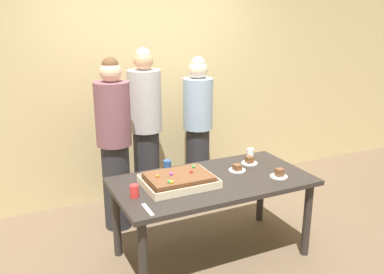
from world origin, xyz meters
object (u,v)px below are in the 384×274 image
object	(u,v)px
person_serving_front	(146,129)
person_striped_tie_right	(198,126)
sheet_cake	(179,180)
plated_slice_near_right	(279,174)
cake_server_utensil	(148,210)
party_table	(212,189)
plated_slice_near_left	(249,161)
person_green_shirt_behind	(114,143)
drink_cup_far_end	(250,154)
drink_cup_middle	(134,191)
plated_slice_far_left	(237,169)
drink_cup_nearest	(167,166)

from	to	relation	value
person_serving_front	person_striped_tie_right	size ratio (longest dim) A/B	1.07
sheet_cake	plated_slice_near_right	bearing A→B (deg)	-14.49
cake_server_utensil	party_table	bearing A→B (deg)	23.82
plated_slice_near_left	person_green_shirt_behind	distance (m)	1.30
plated_slice_near_left	person_striped_tie_right	size ratio (longest dim) A/B	0.09
drink_cup_far_end	person_green_shirt_behind	distance (m)	1.31
plated_slice_near_left	person_green_shirt_behind	bearing A→B (deg)	148.15
drink_cup_middle	person_green_shirt_behind	bearing A→B (deg)	83.74
sheet_cake	plated_slice_near_left	size ratio (longest dim) A/B	3.87
sheet_cake	drink_cup_far_end	xyz separation A→B (m)	(0.88, 0.28, 0.01)
plated_slice_near_left	plated_slice_far_left	bearing A→B (deg)	-151.32
sheet_cake	person_striped_tie_right	xyz separation A→B (m)	(0.74, 1.15, 0.08)
plated_slice_near_left	person_serving_front	size ratio (longest dim) A/B	0.09
sheet_cake	person_green_shirt_behind	world-z (taller)	person_green_shirt_behind
drink_cup_nearest	drink_cup_far_end	world-z (taller)	same
plated_slice_far_left	person_green_shirt_behind	bearing A→B (deg)	138.58
plated_slice_far_left	person_serving_front	xyz separation A→B (m)	(-0.49, 1.04, 0.16)
plated_slice_near_right	plated_slice_near_left	bearing A→B (deg)	97.51
party_table	drink_cup_middle	bearing A→B (deg)	-175.37
drink_cup_nearest	person_serving_front	bearing A→B (deg)	84.71
cake_server_utensil	person_green_shirt_behind	distance (m)	1.18
person_serving_front	person_striped_tie_right	distance (m)	0.64
plated_slice_far_left	drink_cup_nearest	distance (m)	0.62
plated_slice_far_left	drink_cup_middle	bearing A→B (deg)	-172.38
drink_cup_far_end	person_serving_front	bearing A→B (deg)	133.54
drink_cup_nearest	drink_cup_far_end	bearing A→B (deg)	-2.84
party_table	person_striped_tie_right	xyz separation A→B (m)	(0.43, 1.17, 0.21)
plated_slice_near_right	plated_slice_far_left	world-z (taller)	plated_slice_near_right
plated_slice_far_left	sheet_cake	bearing A→B (deg)	-174.43
sheet_cake	person_serving_front	xyz separation A→B (m)	(0.10, 1.10, 0.14)
party_table	plated_slice_near_left	size ratio (longest dim) A/B	11.15
plated_slice_near_right	person_green_shirt_behind	world-z (taller)	person_green_shirt_behind
cake_server_utensil	drink_cup_middle	bearing A→B (deg)	94.28
drink_cup_middle	drink_cup_far_end	bearing A→B (deg)	15.65
drink_cup_middle	cake_server_utensil	distance (m)	0.25
drink_cup_middle	cake_server_utensil	world-z (taller)	drink_cup_middle
cake_server_utensil	drink_cup_far_end	bearing A→B (deg)	25.65
party_table	person_green_shirt_behind	distance (m)	1.09
party_table	plated_slice_far_left	xyz separation A→B (m)	(0.29, 0.08, 0.11)
plated_slice_far_left	person_striped_tie_right	size ratio (longest dim) A/B	0.09
cake_server_utensil	plated_slice_near_left	bearing A→B (deg)	22.56
sheet_cake	party_table	bearing A→B (deg)	-3.37
party_table	plated_slice_far_left	world-z (taller)	plated_slice_far_left
person_green_shirt_behind	party_table	bearing A→B (deg)	15.46
plated_slice_far_left	plated_slice_near_left	bearing A→B (deg)	28.68
plated_slice_near_right	person_serving_front	world-z (taller)	person_serving_front
plated_slice_far_left	drink_cup_nearest	xyz separation A→B (m)	(-0.56, 0.27, 0.03)
drink_cup_far_end	person_green_shirt_behind	world-z (taller)	person_green_shirt_behind
plated_slice_far_left	person_serving_front	distance (m)	1.16
cake_server_utensil	person_green_shirt_behind	world-z (taller)	person_green_shirt_behind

